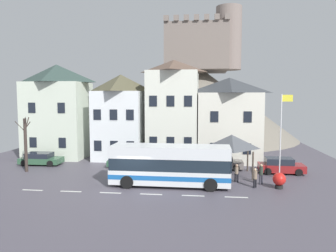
# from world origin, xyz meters

# --- Properties ---
(ground_plane) EXTENTS (40.00, 60.00, 0.07)m
(ground_plane) POSITION_xyz_m (0.00, -0.00, -0.03)
(ground_plane) COLOR #4E4954
(townhouse_00) EXTENTS (6.64, 5.21, 10.65)m
(townhouse_00) POSITION_xyz_m (-11.57, 11.57, 5.32)
(townhouse_00) COLOR silver
(townhouse_00) RESTS_ON ground_plane
(townhouse_01) EXTENTS (5.28, 6.11, 9.50)m
(townhouse_01) POSITION_xyz_m (-4.22, 12.02, 4.75)
(townhouse_01) COLOR white
(townhouse_01) RESTS_ON ground_plane
(townhouse_02) EXTENTS (5.38, 6.86, 11.09)m
(townhouse_02) POSITION_xyz_m (1.77, 12.40, 5.54)
(townhouse_02) COLOR silver
(townhouse_02) RESTS_ON ground_plane
(townhouse_03) EXTENTS (6.58, 5.68, 9.05)m
(townhouse_03) POSITION_xyz_m (7.87, 11.81, 4.52)
(townhouse_03) COLOR silver
(townhouse_03) RESTS_ON ground_plane
(hilltop_castle) EXTENTS (33.49, 33.49, 21.24)m
(hilltop_castle) POSITION_xyz_m (3.90, 31.88, 6.73)
(hilltop_castle) COLOR slate
(hilltop_castle) RESTS_ON ground_plane
(transit_bus) EXTENTS (9.35, 2.83, 3.17)m
(transit_bus) POSITION_xyz_m (2.61, 1.00, 1.60)
(transit_bus) COLOR silver
(transit_bus) RESTS_ON ground_plane
(bus_shelter) EXTENTS (3.60, 3.60, 3.62)m
(bus_shelter) POSITION_xyz_m (7.65, 5.10, 2.99)
(bus_shelter) COLOR #473D33
(bus_shelter) RESTS_ON ground_plane
(parked_car_00) EXTENTS (4.18, 2.03, 1.25)m
(parked_car_00) POSITION_xyz_m (-11.50, 7.26, 0.62)
(parked_car_00) COLOR #30573C
(parked_car_00) RESTS_ON ground_plane
(parked_car_01) EXTENTS (4.07, 2.07, 1.41)m
(parked_car_01) POSITION_xyz_m (12.20, 6.30, 0.69)
(parked_car_01) COLOR maroon
(parked_car_01) RESTS_ON ground_plane
(parked_car_02) EXTENTS (4.07, 1.92, 1.28)m
(parked_car_02) POSITION_xyz_m (6.84, 7.38, 0.64)
(parked_car_02) COLOR slate
(parked_car_02) RESTS_ON ground_plane
(parked_car_03) EXTENTS (4.10, 2.19, 1.22)m
(parked_car_03) POSITION_xyz_m (-2.33, 7.28, 0.61)
(parked_car_03) COLOR #2B543A
(parked_car_03) RESTS_ON ground_plane
(pedestrian_00) EXTENTS (0.33, 0.29, 1.49)m
(pedestrian_00) POSITION_xyz_m (7.90, 2.67, 0.80)
(pedestrian_00) COLOR black
(pedestrian_00) RESTS_ON ground_plane
(pedestrian_01) EXTENTS (0.31, 0.29, 1.65)m
(pedestrian_01) POSITION_xyz_m (9.77, 2.14, 0.93)
(pedestrian_01) COLOR #2D2D38
(pedestrian_01) RESTS_ON ground_plane
(pedestrian_02) EXTENTS (0.32, 0.32, 1.52)m
(pedestrian_02) POSITION_xyz_m (9.14, 1.10, 0.86)
(pedestrian_02) COLOR black
(pedestrian_02) RESTS_ON ground_plane
(public_bench) EXTENTS (1.56, 0.48, 0.87)m
(public_bench) POSITION_xyz_m (5.38, 7.41, 0.47)
(public_bench) COLOR #473828
(public_bench) RESTS_ON ground_plane
(flagpole) EXTENTS (0.95, 0.10, 7.20)m
(flagpole) POSITION_xyz_m (11.72, 4.22, 4.17)
(flagpole) COLOR silver
(flagpole) RESTS_ON ground_plane
(harbour_buoy) EXTENTS (0.98, 0.98, 1.23)m
(harbour_buoy) POSITION_xyz_m (10.93, 1.10, 0.69)
(harbour_buoy) COLOR black
(harbour_buoy) RESTS_ON ground_plane
(bare_tree_00) EXTENTS (1.45, 1.49, 5.16)m
(bare_tree_00) POSITION_xyz_m (-11.26, 4.20, 2.62)
(bare_tree_00) COLOR #382D28
(bare_tree_00) RESTS_ON ground_plane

